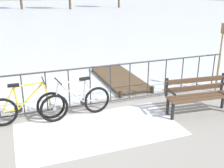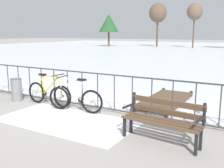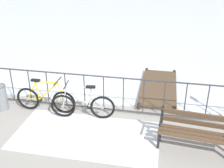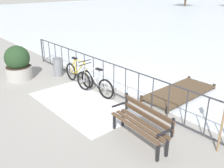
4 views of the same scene
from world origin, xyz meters
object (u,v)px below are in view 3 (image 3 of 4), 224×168
object	(u,v)px
bicycle_near_railing	(46,99)
park_bench	(196,129)
bicycle_second	(83,105)
trash_bin	(1,97)

from	to	relation	value
bicycle_near_railing	park_bench	size ratio (longest dim) A/B	1.04
bicycle_second	trash_bin	xyz separation A→B (m)	(-2.36, -0.02, 0.00)
park_bench	trash_bin	world-z (taller)	park_bench
bicycle_second	park_bench	size ratio (longest dim) A/B	1.04
park_bench	bicycle_near_railing	bearing A→B (deg)	167.13
trash_bin	bicycle_second	bearing A→B (deg)	0.45
bicycle_second	bicycle_near_railing	bearing A→B (deg)	173.35
bicycle_near_railing	trash_bin	bearing A→B (deg)	-173.35
park_bench	bicycle_second	bearing A→B (deg)	164.77
bicycle_near_railing	bicycle_second	xyz separation A→B (m)	(1.10, -0.13, 0.00)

